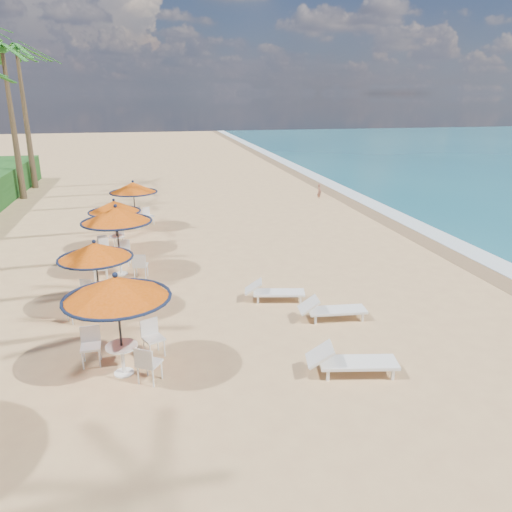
# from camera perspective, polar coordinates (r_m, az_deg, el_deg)

# --- Properties ---
(ground) EXTENTS (160.00, 160.00, 0.00)m
(ground) POSITION_cam_1_polar(r_m,az_deg,el_deg) (13.09, 6.21, -11.00)
(ground) COLOR tan
(ground) RESTS_ON ground
(foam_strip) EXTENTS (1.20, 140.00, 0.04)m
(foam_strip) POSITION_cam_1_polar(r_m,az_deg,el_deg) (25.38, 19.29, 2.57)
(foam_strip) COLOR white
(foam_strip) RESTS_ON ground
(wetsand_band) EXTENTS (1.40, 140.00, 0.02)m
(wetsand_band) POSITION_cam_1_polar(r_m,az_deg,el_deg) (24.93, 17.51, 2.49)
(wetsand_band) COLOR olive
(wetsand_band) RESTS_ON ground
(station_0) EXTENTS (2.46, 2.46, 2.56)m
(station_0) POSITION_cam_1_polar(r_m,az_deg,el_deg) (11.79, -15.40, -4.86)
(station_0) COLOR black
(station_0) RESTS_ON ground
(station_1) EXTENTS (2.20, 2.20, 2.30)m
(station_1) POSITION_cam_1_polar(r_m,az_deg,el_deg) (15.40, -17.98, -0.45)
(station_1) COLOR black
(station_1) RESTS_ON ground
(station_2) EXTENTS (2.52, 2.60, 2.63)m
(station_2) POSITION_cam_1_polar(r_m,az_deg,el_deg) (18.50, -15.59, 3.59)
(station_2) COLOR black
(station_2) RESTS_ON ground
(station_3) EXTENTS (2.15, 2.15, 2.24)m
(station_3) POSITION_cam_1_polar(r_m,az_deg,el_deg) (21.48, -16.01, 4.73)
(station_3) COLOR black
(station_3) RESTS_ON ground
(station_4) EXTENTS (2.29, 2.29, 2.39)m
(station_4) POSITION_cam_1_polar(r_m,az_deg,el_deg) (25.07, -13.74, 7.17)
(station_4) COLOR black
(station_4) RESTS_ON ground
(lounger_near) EXTENTS (2.23, 1.06, 0.77)m
(lounger_near) POSITION_cam_1_polar(r_m,az_deg,el_deg) (12.18, 10.57, -11.67)
(lounger_near) COLOR white
(lounger_near) RESTS_ON ground
(lounger_mid) EXTENTS (2.04, 0.80, 0.71)m
(lounger_mid) POSITION_cam_1_polar(r_m,az_deg,el_deg) (14.84, 8.47, -6.00)
(lounger_mid) COLOR white
(lounger_mid) RESTS_ON ground
(lounger_far) EXTENTS (1.99, 0.98, 0.69)m
(lounger_far) POSITION_cam_1_polar(r_m,az_deg,el_deg) (16.00, 1.92, -4.04)
(lounger_far) COLOR white
(lounger_far) RESTS_ON ground
(palm_6) EXTENTS (5.00, 5.00, 9.12)m
(palm_6) POSITION_cam_1_polar(r_m,az_deg,el_deg) (34.60, -26.93, 19.54)
(palm_6) COLOR brown
(palm_6) RESTS_ON ground
(palm_7) EXTENTS (5.00, 5.00, 9.46)m
(palm_7) POSITION_cam_1_polar(r_m,az_deg,el_deg) (38.39, -25.62, 19.87)
(palm_7) COLOR brown
(palm_7) RESTS_ON ground
(person) EXTENTS (0.31, 0.40, 0.98)m
(person) POSITION_cam_1_polar(r_m,az_deg,el_deg) (32.01, 7.24, 7.39)
(person) COLOR #8F5A49
(person) RESTS_ON ground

